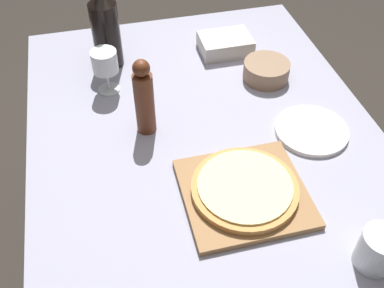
{
  "coord_description": "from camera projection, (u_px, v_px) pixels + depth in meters",
  "views": [
    {
      "loc": [
        -0.26,
        -0.88,
        1.64
      ],
      "look_at": [
        -0.06,
        -0.08,
        0.81
      ],
      "focal_mm": 42.0,
      "sensor_mm": 36.0,
      "label": 1
    }
  ],
  "objects": [
    {
      "name": "cutting_board",
      "position": [
        244.0,
        193.0,
        1.12
      ],
      "size": [
        0.3,
        0.29,
        0.02
      ],
      "color": "olive",
      "rests_on": "dining_table"
    },
    {
      "name": "drinking_tumbler",
      "position": [
        378.0,
        250.0,
        0.96
      ],
      "size": [
        0.09,
        0.09,
        0.1
      ],
      "color": "silver",
      "rests_on": "dining_table"
    },
    {
      "name": "ground_plane",
      "position": [
        202.0,
        269.0,
        1.81
      ],
      "size": [
        12.0,
        12.0,
        0.0
      ],
      "primitive_type": "plane",
      "color": "#2D2823"
    },
    {
      "name": "dinner_plate",
      "position": [
        311.0,
        130.0,
        1.28
      ],
      "size": [
        0.21,
        0.21,
        0.01
      ],
      "color": "white",
      "rests_on": "dining_table"
    },
    {
      "name": "wine_glass",
      "position": [
        105.0,
        63.0,
        1.35
      ],
      "size": [
        0.08,
        0.08,
        0.14
      ],
      "color": "silver",
      "rests_on": "dining_table"
    },
    {
      "name": "wine_bottle",
      "position": [
        105.0,
        28.0,
        1.43
      ],
      "size": [
        0.09,
        0.09,
        0.34
      ],
      "color": "black",
      "rests_on": "dining_table"
    },
    {
      "name": "pepper_mill",
      "position": [
        144.0,
        99.0,
        1.21
      ],
      "size": [
        0.05,
        0.05,
        0.24
      ],
      "color": "#5B2D19",
      "rests_on": "dining_table"
    },
    {
      "name": "pizza",
      "position": [
        245.0,
        188.0,
        1.1
      ],
      "size": [
        0.27,
        0.27,
        0.02
      ],
      "color": "#C68947",
      "rests_on": "cutting_board"
    },
    {
      "name": "food_container",
      "position": [
        225.0,
        44.0,
        1.55
      ],
      "size": [
        0.17,
        0.13,
        0.06
      ],
      "color": "#BCB7AD",
      "rests_on": "dining_table"
    },
    {
      "name": "small_bowl",
      "position": [
        266.0,
        71.0,
        1.44
      ],
      "size": [
        0.15,
        0.15,
        0.06
      ],
      "color": "#84664C",
      "rests_on": "dining_table"
    },
    {
      "name": "dining_table",
      "position": [
        205.0,
        157.0,
        1.34
      ],
      "size": [
        0.99,
        1.32,
        0.75
      ],
      "color": "#9393A8",
      "rests_on": "ground_plane"
    }
  ]
}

